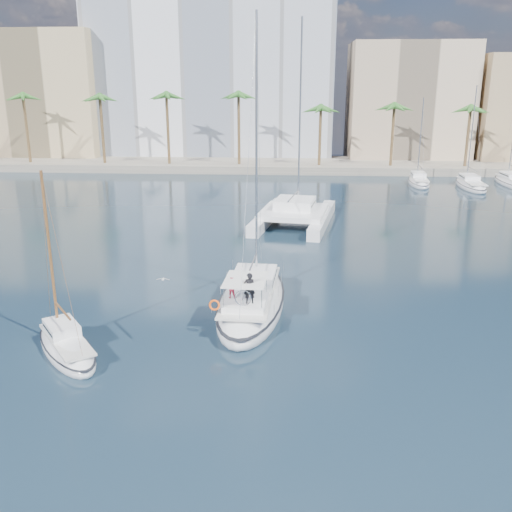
{
  "coord_description": "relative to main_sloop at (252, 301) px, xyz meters",
  "views": [
    {
      "loc": [
        2.46,
        -32.95,
        13.84
      ],
      "look_at": [
        0.24,
        1.5,
        3.19
      ],
      "focal_mm": 40.0,
      "sensor_mm": 36.0,
      "label": 1
    }
  ],
  "objects": [
    {
      "name": "palm_centre",
      "position": [
        -0.04,
        56.67,
        9.72
      ],
      "size": [
        3.6,
        3.6,
        12.3
      ],
      "color": "brown",
      "rests_on": "ground"
    },
    {
      "name": "ground",
      "position": [
        -0.04,
        -0.33,
        -0.56
      ],
      "size": [
        160.0,
        160.0,
        0.0
      ],
      "primitive_type": "plane",
      "color": "black",
      "rests_on": "ground"
    },
    {
      "name": "main_sloop",
      "position": [
        0.0,
        0.0,
        0.0
      ],
      "size": [
        4.67,
        12.8,
        18.72
      ],
      "rotation": [
        0.0,
        0.0,
        -0.05
      ],
      "color": "white",
      "rests_on": "ground"
    },
    {
      "name": "building_tan_left",
      "position": [
        -42.04,
        68.67,
        10.44
      ],
      "size": [
        22.0,
        14.0,
        22.0
      ],
      "primitive_type": "cube",
      "color": "tan",
      "rests_on": "ground"
    },
    {
      "name": "small_sloop",
      "position": [
        -9.36,
        -6.58,
        -0.17
      ],
      "size": [
        5.98,
        6.95,
        10.1
      ],
      "rotation": [
        0.0,
        0.0,
        0.64
      ],
      "color": "white",
      "rests_on": "ground"
    },
    {
      "name": "seagull",
      "position": [
        -6.17,
        2.47,
        0.46
      ],
      "size": [
        0.92,
        0.4,
        0.17
      ],
      "color": "silver",
      "rests_on": "ground"
    },
    {
      "name": "moored_yacht_b",
      "position": [
        26.46,
        44.67,
        -0.56
      ],
      "size": [
        3.32,
        10.83,
        13.72
      ],
      "primitive_type": null,
      "rotation": [
        0.0,
        0.0,
        -0.02
      ],
      "color": "white",
      "rests_on": "ground"
    },
    {
      "name": "quay",
      "position": [
        -0.04,
        60.67,
        0.04
      ],
      "size": [
        120.0,
        14.0,
        1.2
      ],
      "primitive_type": "cube",
      "color": "gray",
      "rests_on": "ground"
    },
    {
      "name": "catamaran",
      "position": [
        2.68,
        22.94,
        0.63
      ],
      "size": [
        8.97,
        14.56,
        19.66
      ],
      "rotation": [
        0.0,
        0.0,
        -0.17
      ],
      "color": "white",
      "rests_on": "ground"
    },
    {
      "name": "palm_left",
      "position": [
        -34.04,
        56.67,
        9.72
      ],
      "size": [
        3.6,
        3.6,
        12.3
      ],
      "color": "brown",
      "rests_on": "ground"
    },
    {
      "name": "building_modern",
      "position": [
        -12.04,
        72.67,
        13.44
      ],
      "size": [
        42.0,
        16.0,
        28.0
      ],
      "primitive_type": "cube",
      "color": "white",
      "rests_on": "ground"
    },
    {
      "name": "moored_yacht_a",
      "position": [
        19.96,
        46.67,
        -0.56
      ],
      "size": [
        3.37,
        9.52,
        11.9
      ],
      "primitive_type": null,
      "rotation": [
        0.0,
        0.0,
        -0.07
      ],
      "color": "white",
      "rests_on": "ground"
    },
    {
      "name": "palm_right",
      "position": [
        33.96,
        56.67,
        9.72
      ],
      "size": [
        3.6,
        3.6,
        12.3
      ],
      "color": "brown",
      "rests_on": "ground"
    },
    {
      "name": "building_beige",
      "position": [
        21.96,
        69.67,
        9.44
      ],
      "size": [
        20.0,
        14.0,
        20.0
      ],
      "primitive_type": "cube",
      "color": "#C8AE8F",
      "rests_on": "ground"
    }
  ]
}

